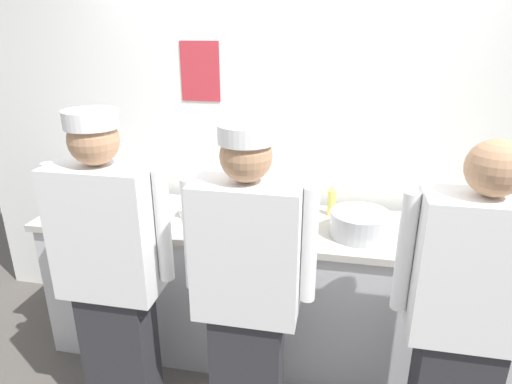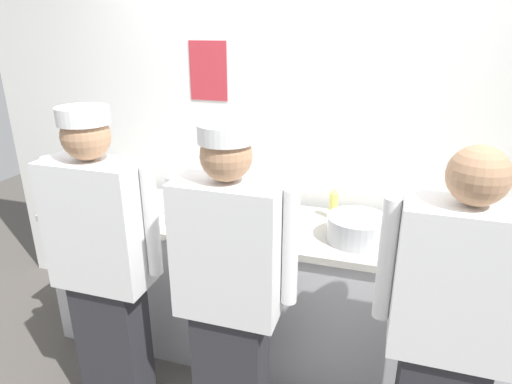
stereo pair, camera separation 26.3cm
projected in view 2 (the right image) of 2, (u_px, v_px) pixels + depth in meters
wall_back at (296, 114)px, 2.81m from camera, size 4.55×0.11×2.99m
prep_counter at (275, 291)px, 2.77m from camera, size 2.90×0.65×0.93m
chef_near_left at (104, 265)px, 2.20m from camera, size 0.61×0.24×1.69m
chef_center at (230, 292)px, 2.00m from camera, size 0.60×0.24×1.66m
chef_far_right at (448, 334)px, 1.76m from camera, size 0.60×0.24×1.65m
plate_stack_front at (293, 217)px, 2.65m from camera, size 0.25×0.25×0.05m
plate_stack_rear at (199, 209)px, 2.72m from camera, size 0.23×0.23×0.07m
mixing_bowl_steel at (357, 228)px, 2.39m from camera, size 0.33×0.33×0.14m
sheet_tray at (133, 204)px, 2.86m from camera, size 0.55×0.37×0.02m
squeeze_bottle_primary at (334, 204)px, 2.65m from camera, size 0.05×0.05×0.19m
squeeze_bottle_secondary at (512, 226)px, 2.35m from camera, size 0.06×0.06×0.21m
ramekin_red_sauce at (250, 206)px, 2.82m from camera, size 0.08×0.08×0.04m
ramekin_yellow_sauce at (234, 218)px, 2.62m from camera, size 0.09×0.09×0.05m
ramekin_green_sauce at (174, 220)px, 2.60m from camera, size 0.08×0.08×0.05m
deli_cup at (460, 226)px, 2.47m from camera, size 0.09×0.09×0.09m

